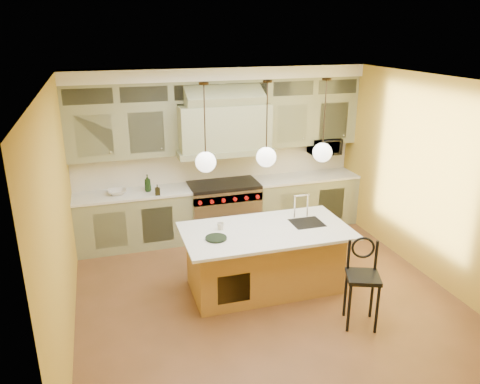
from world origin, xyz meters
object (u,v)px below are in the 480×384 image
object	(u,v)px
range	(224,209)
kitchen_island	(265,258)
microwave	(324,146)
counter_stool	(363,278)

from	to	relation	value
range	kitchen_island	xyz separation A→B (m)	(0.06, -1.93, -0.01)
range	microwave	bearing A→B (deg)	3.12
range	counter_stool	size ratio (longest dim) A/B	1.08
range	kitchen_island	world-z (taller)	kitchen_island
range	counter_stool	bearing A→B (deg)	-73.47
range	microwave	distance (m)	2.18
microwave	kitchen_island	bearing A→B (deg)	-132.78
kitchen_island	counter_stool	bearing A→B (deg)	-52.82
kitchen_island	range	bearing A→B (deg)	92.28
kitchen_island	counter_stool	size ratio (longest dim) A/B	2.05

